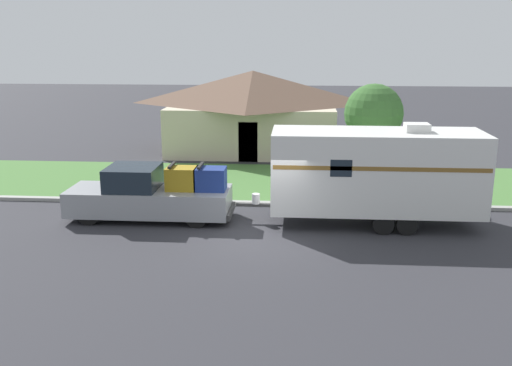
% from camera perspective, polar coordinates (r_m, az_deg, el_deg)
% --- Properties ---
extents(ground_plane, '(120.00, 120.00, 0.00)m').
position_cam_1_polar(ground_plane, '(18.65, 1.11, -5.56)').
color(ground_plane, '#2D2D33').
extents(curb_strip, '(80.00, 0.30, 0.14)m').
position_cam_1_polar(curb_strip, '(22.19, 1.65, -2.08)').
color(curb_strip, '#999993').
rests_on(curb_strip, ground_plane).
extents(lawn_strip, '(80.00, 7.00, 0.03)m').
position_cam_1_polar(lawn_strip, '(25.72, 2.03, 0.11)').
color(lawn_strip, '#477538').
rests_on(lawn_strip, ground_plane).
extents(house_across_street, '(9.86, 7.04, 4.53)m').
position_cam_1_polar(house_across_street, '(32.71, -0.31, 7.37)').
color(house_across_street, beige).
rests_on(house_across_street, ground_plane).
extents(pickup_truck, '(5.87, 1.98, 2.04)m').
position_cam_1_polar(pickup_truck, '(20.71, -10.42, -1.18)').
color(pickup_truck, black).
rests_on(pickup_truck, ground_plane).
extents(travel_trailer, '(8.40, 2.44, 3.56)m').
position_cam_1_polar(travel_trailer, '(19.97, 11.92, 1.18)').
color(travel_trailer, black).
rests_on(travel_trailer, ground_plane).
extents(mailbox, '(0.48, 0.20, 1.39)m').
position_cam_1_polar(mailbox, '(23.49, -11.19, 1.08)').
color(mailbox, brown).
rests_on(mailbox, ground_plane).
extents(tree_in_yard, '(2.41, 2.41, 4.54)m').
position_cam_1_polar(tree_in_yard, '(23.95, 11.69, 6.80)').
color(tree_in_yard, brown).
rests_on(tree_in_yard, ground_plane).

